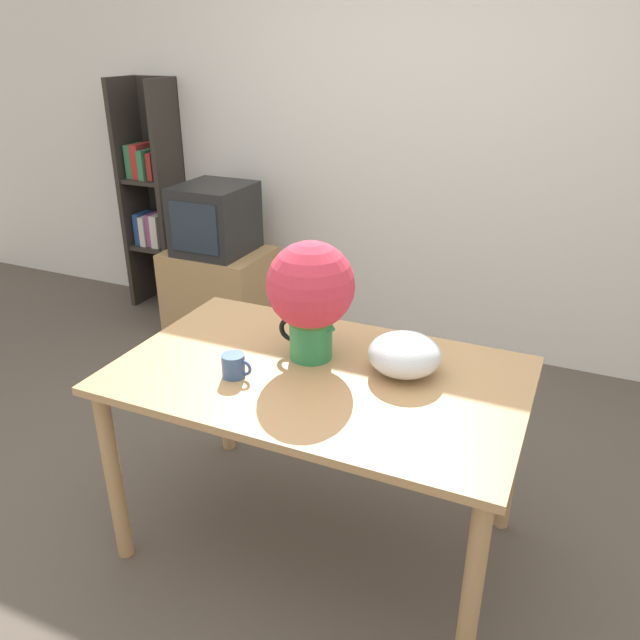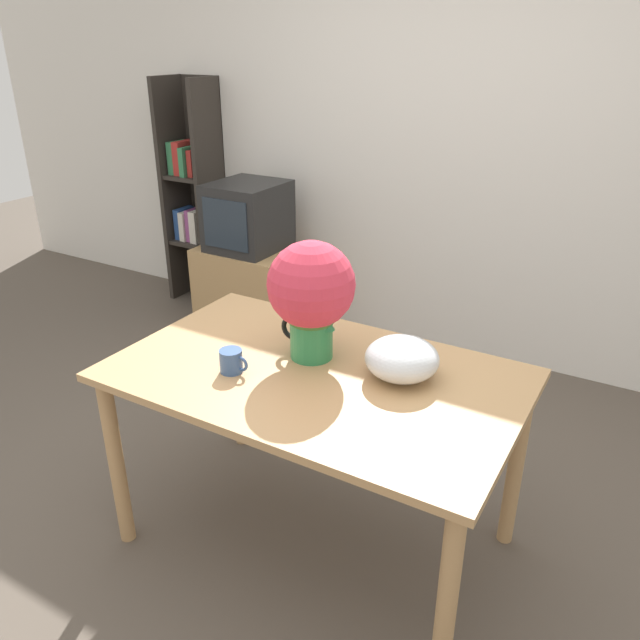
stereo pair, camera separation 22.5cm
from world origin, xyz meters
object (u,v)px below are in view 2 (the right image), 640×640
object	(u,v)px
white_bowl	(402,359)
tv_set	(248,216)
flower_vase	(311,293)
coffee_mug	(232,361)

from	to	relation	value
white_bowl	tv_set	distance (m)	2.15
flower_vase	tv_set	world-z (taller)	flower_vase
flower_vase	coffee_mug	bearing A→B (deg)	-126.90
white_bowl	tv_set	xyz separation A→B (m)	(-1.67, 1.36, -0.04)
coffee_mug	white_bowl	xyz separation A→B (m)	(0.53, 0.27, 0.03)
flower_vase	tv_set	xyz separation A→B (m)	(-1.31, 1.38, -0.22)
white_bowl	coffee_mug	bearing A→B (deg)	-153.18
tv_set	coffee_mug	bearing A→B (deg)	-55.20
white_bowl	tv_set	world-z (taller)	tv_set
coffee_mug	tv_set	distance (m)	1.98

